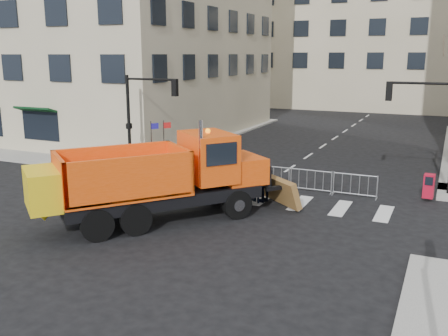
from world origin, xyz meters
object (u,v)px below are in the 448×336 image
at_px(plow_truck, 155,177).
at_px(worker, 185,159).
at_px(newspaper_box, 429,186).
at_px(cop_a, 255,184).
at_px(cop_c, 264,180).
at_px(cop_b, 258,180).

bearing_deg(plow_truck, worker, 58.84).
height_order(worker, newspaper_box, worker).
xyz_separation_m(cop_a, newspaper_box, (7.03, 3.58, -0.17)).
distance_m(cop_a, worker, 6.02).
distance_m(cop_a, cop_c, 0.51).
relative_size(plow_truck, worker, 6.16).
bearing_deg(cop_b, worker, -37.42).
relative_size(plow_truck, cop_c, 4.89).
xyz_separation_m(cop_b, worker, (-5.18, 2.63, -0.02)).
height_order(plow_truck, cop_a, plow_truck).
bearing_deg(plow_truck, cop_c, 4.42).
bearing_deg(cop_b, cop_a, 81.72).
xyz_separation_m(plow_truck, cop_c, (2.99, 4.34, -0.80)).
height_order(cop_a, cop_c, cop_c).
relative_size(worker, newspaper_box, 1.47).
bearing_deg(plow_truck, newspaper_box, -13.11).
height_order(cop_a, cop_b, cop_b).
xyz_separation_m(worker, newspaper_box, (12.23, 0.54, -0.26)).
bearing_deg(cop_a, newspaper_box, -174.64).
relative_size(cop_c, worker, 1.26).
height_order(plow_truck, cop_c, plow_truck).
xyz_separation_m(plow_truck, worker, (-2.53, 7.01, -0.86)).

